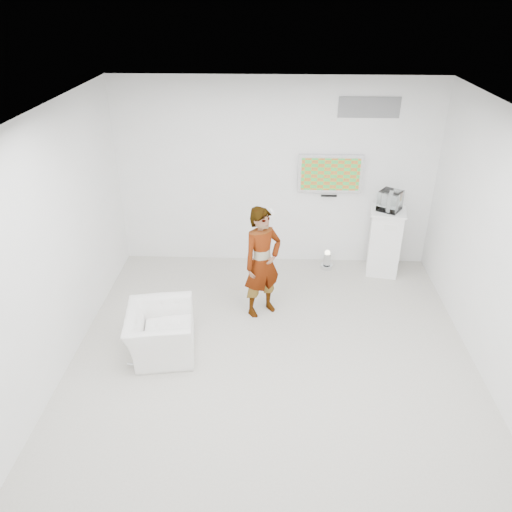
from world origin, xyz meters
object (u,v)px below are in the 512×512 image
pedestal (385,242)px  floor_uplight (327,260)px  tv (330,174)px  person (262,262)px  armchair (161,332)px

pedestal → floor_uplight: (-0.88, 0.06, -0.38)m
pedestal → floor_uplight: bearing=176.0°
tv → pedestal: size_ratio=0.93×
tv → pedestal: bearing=-18.6°
person → armchair: size_ratio=1.73×
armchair → person: bearing=-61.2°
tv → armchair: size_ratio=1.09×
tv → armchair: tv is taller
armchair → floor_uplight: armchair is taller
armchair → pedestal: (3.15, 2.16, 0.24)m
pedestal → armchair: bearing=-145.5°
tv → pedestal: 1.39m
armchair → floor_uplight: size_ratio=2.95×
person → armchair: 1.64m
tv → pedestal: tv is taller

